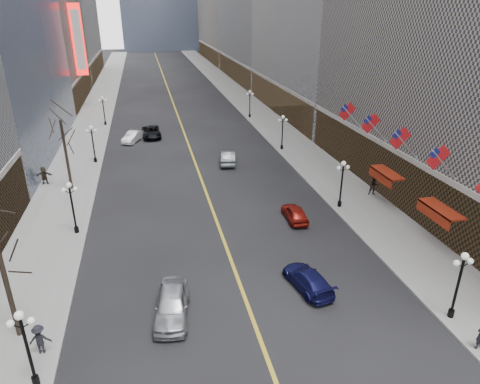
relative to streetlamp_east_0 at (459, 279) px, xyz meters
name	(u,v)px	position (x,y,z in m)	size (l,w,h in m)	color
sidewalk_east	(256,112)	(2.20, 56.00, -2.83)	(6.00, 230.00, 0.15)	gray
sidewalk_west	(94,120)	(-25.80, 56.00, -2.83)	(6.00, 230.00, 0.15)	gray
lane_line	(174,104)	(-11.80, 66.00, -2.89)	(0.25, 200.00, 0.02)	gold
streetlamp_east_0	(459,279)	(0.00, 0.00, 0.00)	(1.26, 0.44, 4.52)	black
streetlamp_east_1	(342,179)	(0.00, 16.00, 0.00)	(1.26, 0.44, 4.52)	black
streetlamp_east_2	(283,129)	(0.00, 34.00, 0.00)	(1.26, 0.44, 4.52)	black
streetlamp_east_3	(250,101)	(0.00, 52.00, 0.00)	(1.26, 0.44, 4.52)	black
streetlamp_west_0	(26,341)	(-23.60, 0.00, 0.00)	(1.26, 0.44, 4.52)	black
streetlamp_west_1	(72,203)	(-23.60, 16.00, 0.00)	(1.26, 0.44, 4.52)	black
streetlamp_west_2	(93,140)	(-23.60, 34.00, 0.00)	(1.26, 0.44, 4.52)	black
streetlamp_west_3	(103,108)	(-23.60, 52.00, 0.00)	(1.26, 0.44, 4.52)	black
flag_2	(440,159)	(3.51, 8.00, 4.39)	(2.87, 0.12, 2.87)	#B2B2B7
flag_3	(402,140)	(3.51, 13.00, 4.39)	(2.87, 0.12, 2.87)	#B2B2B7
flag_4	(372,125)	(3.51, 18.00, 4.39)	(2.87, 0.12, 2.87)	#B2B2B7
flag_5	(349,113)	(3.51, 23.00, 4.39)	(2.87, 0.12, 2.87)	#B2B2B7
awning_b	(439,210)	(4.30, 8.00, 0.18)	(1.40, 4.00, 0.93)	maroon
awning_c	(385,174)	(4.30, 16.00, 0.18)	(1.40, 4.00, 0.93)	maroon
theatre_marquee	(78,40)	(-27.68, 66.00, 9.10)	(2.00, 0.55, 12.00)	red
tree_west_far	(62,131)	(-25.30, 26.00, 3.34)	(3.60, 3.60, 7.92)	#2D231C
car_nb_near	(172,304)	(-16.55, 3.91, -2.04)	(2.02, 5.03, 1.71)	#AAACB2
car_nb_mid	(133,137)	(-19.24, 42.11, -2.18)	(1.52, 4.36, 1.44)	silver
car_nb_far	(151,132)	(-16.61, 43.88, -2.15)	(2.51, 5.44, 1.51)	black
car_sb_near	(308,279)	(-7.41, 4.82, -2.23)	(1.89, 4.64, 1.35)	#14154C
car_sb_mid	(295,213)	(-4.97, 14.53, -2.22)	(1.62, 4.03, 1.37)	maroon
car_sb_far	(228,157)	(-7.92, 30.44, -2.10)	(1.69, 4.84, 1.60)	#575D60
ped_east_walk	(374,186)	(4.39, 17.77, -1.80)	(0.92, 0.51, 1.90)	black
ped_west_walk	(40,339)	(-23.73, 2.25, -1.86)	(1.15, 0.47, 1.78)	black
ped_west_far	(44,176)	(-28.20, 27.84, -1.79)	(1.78, 0.51, 1.92)	#2D2419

